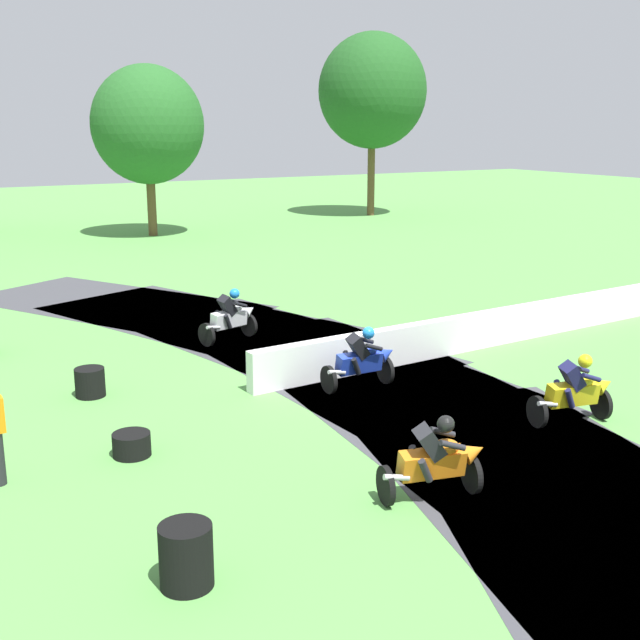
{
  "coord_description": "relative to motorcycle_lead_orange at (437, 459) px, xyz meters",
  "views": [
    {
      "loc": [
        -9.39,
        -14.6,
        5.5
      ],
      "look_at": [
        -0.18,
        1.53,
        0.9
      ],
      "focal_mm": 44.84,
      "sensor_mm": 36.0,
      "label": 1
    }
  ],
  "objects": [
    {
      "name": "safety_barrier",
      "position": [
        8.3,
        6.26,
        -0.2
      ],
      "size": [
        17.42,
        1.34,
        0.9
      ],
      "primitive_type": "cube",
      "rotation": [
        0.0,
        0.0,
        -1.51
      ],
      "color": "white",
      "rests_on": "ground"
    },
    {
      "name": "tree_far_left",
      "position": [
        19.97,
        32.27,
        6.66
      ],
      "size": [
        6.38,
        6.38,
        10.68
      ],
      "color": "brown",
      "rests_on": "ground"
    },
    {
      "name": "tree_behind_barrier",
      "position": [
        5.54,
        30.12,
        4.74
      ],
      "size": [
        5.45,
        5.45,
        8.26
      ],
      "color": "brown",
      "rests_on": "ground"
    },
    {
      "name": "motorcycle_fourth_white",
      "position": [
        0.95,
        9.79,
        0.01
      ],
      "size": [
        1.71,
        1.06,
        1.42
      ],
      "color": "black",
      "rests_on": "ground"
    },
    {
      "name": "motorcycle_trailing_blue",
      "position": [
        1.83,
        4.89,
        0.0
      ],
      "size": [
        1.69,
        0.75,
        1.43
      ],
      "color": "black",
      "rests_on": "ground"
    },
    {
      "name": "tire_stack_mid_b",
      "position": [
        -3.32,
        7.26,
        -0.35
      ],
      "size": [
        0.61,
        0.61,
        0.6
      ],
      "color": "black",
      "rests_on": "ground"
    },
    {
      "name": "tire_stack_near",
      "position": [
        -4.05,
        -0.33,
        -0.25
      ],
      "size": [
        0.66,
        0.66,
        0.8
      ],
      "color": "black",
      "rests_on": "ground"
    },
    {
      "name": "ground_plane",
      "position": [
        2.44,
        5.91,
        -0.65
      ],
      "size": [
        120.0,
        120.0,
        0.0
      ],
      "primitive_type": "plane",
      "color": "#569947"
    },
    {
      "name": "track_asphalt",
      "position": [
        1.38,
        5.85,
        -0.65
      ],
      "size": [
        9.92,
        30.34,
        0.01
      ],
      "color": "#3D3D42",
      "rests_on": "ground"
    },
    {
      "name": "tire_stack_mid_a",
      "position": [
        -3.47,
        3.86,
        -0.45
      ],
      "size": [
        0.65,
        0.65,
        0.4
      ],
      "color": "black",
      "rests_on": "ground"
    },
    {
      "name": "motorcycle_chase_yellow",
      "position": [
        4.19,
        1.2,
        0.0
      ],
      "size": [
        1.71,
        0.97,
        1.43
      ],
      "color": "black",
      "rests_on": "ground"
    },
    {
      "name": "motorcycle_lead_orange",
      "position": [
        0.0,
        0.0,
        0.0
      ],
      "size": [
        1.7,
        1.03,
        1.43
      ],
      "color": "black",
      "rests_on": "ground"
    }
  ]
}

